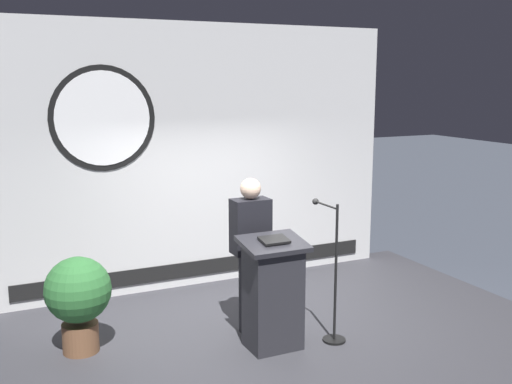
# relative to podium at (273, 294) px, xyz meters

# --- Properties ---
(ground_plane) EXTENTS (40.00, 40.00, 0.00)m
(ground_plane) POSITION_rel_podium_xyz_m (0.05, 0.35, -0.87)
(ground_plane) COLOR #383D47
(stage_platform) EXTENTS (6.40, 4.00, 0.30)m
(stage_platform) POSITION_rel_podium_xyz_m (0.05, 0.35, -0.72)
(stage_platform) COLOR #333338
(stage_platform) RESTS_ON ground
(banner_display) EXTENTS (5.39, 0.12, 3.40)m
(banner_display) POSITION_rel_podium_xyz_m (0.02, 2.20, 1.13)
(banner_display) COLOR silver
(banner_display) RESTS_ON stage_platform
(podium) EXTENTS (0.64, 0.50, 1.16)m
(podium) POSITION_rel_podium_xyz_m (0.00, 0.00, 0.00)
(podium) COLOR #26262B
(podium) RESTS_ON stage_platform
(speaker_person) EXTENTS (0.40, 0.26, 1.68)m
(speaker_person) POSITION_rel_podium_xyz_m (-0.03, 0.48, 0.29)
(speaker_person) COLOR black
(speaker_person) RESTS_ON stage_platform
(microphone_stand) EXTENTS (0.24, 0.58, 1.46)m
(microphone_stand) POSITION_rel_podium_xyz_m (0.64, -0.09, -0.05)
(microphone_stand) COLOR black
(microphone_stand) RESTS_ON stage_platform
(potted_plant) EXTENTS (0.66, 0.66, 0.98)m
(potted_plant) POSITION_rel_podium_xyz_m (-1.79, 0.73, 0.02)
(potted_plant) COLOR brown
(potted_plant) RESTS_ON stage_platform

